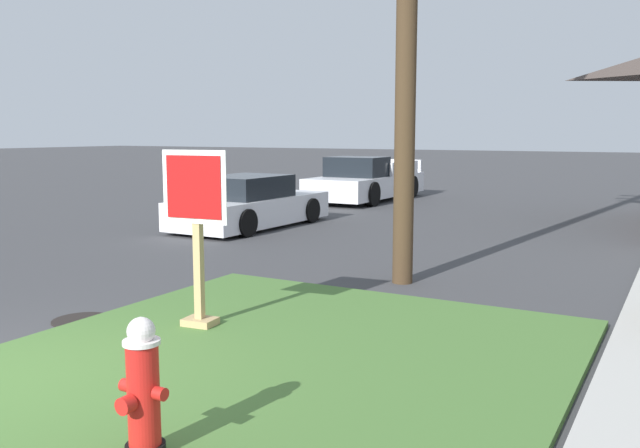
{
  "coord_description": "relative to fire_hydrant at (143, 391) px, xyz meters",
  "views": [
    {
      "loc": [
        5.48,
        -3.38,
        2.27
      ],
      "look_at": [
        1.6,
        3.56,
        1.18
      ],
      "focal_mm": 37.6,
      "sensor_mm": 36.0,
      "label": 1
    }
  ],
  "objects": [
    {
      "name": "grass_corner_patch",
      "position": [
        -0.33,
        2.16,
        -0.5
      ],
      "size": [
        5.45,
        5.91,
        0.08
      ],
      "primitive_type": "cube",
      "color": "#477033",
      "rests_on": "ground"
    },
    {
      "name": "fire_hydrant",
      "position": [
        0.0,
        0.0,
        0.0
      ],
      "size": [
        0.38,
        0.34,
        0.97
      ],
      "color": "black",
      "rests_on": "grass_corner_patch"
    },
    {
      "name": "stop_sign",
      "position": [
        -1.68,
        2.62,
        0.54
      ],
      "size": [
        0.81,
        0.32,
        2.0
      ],
      "color": "tan",
      "rests_on": "grass_corner_patch"
    },
    {
      "name": "manhole_cover",
      "position": [
        -3.23,
        2.29,
        -0.53
      ],
      "size": [
        0.7,
        0.7,
        0.02
      ],
      "primitive_type": "cylinder",
      "color": "black",
      "rests_on": "ground"
    },
    {
      "name": "parked_sedan_white",
      "position": [
        -6.15,
        9.98,
        0.0
      ],
      "size": [
        1.97,
        4.48,
        1.25
      ],
      "color": "silver",
      "rests_on": "ground"
    },
    {
      "name": "pickup_truck_white",
      "position": [
        -6.44,
        17.1,
        0.08
      ],
      "size": [
        2.16,
        5.45,
        1.48
      ],
      "color": "silver",
      "rests_on": "ground"
    }
  ]
}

